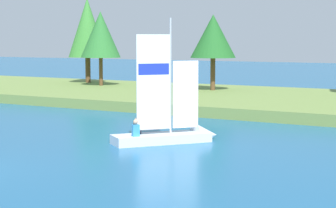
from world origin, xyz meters
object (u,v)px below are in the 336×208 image
shoreline_tree_left (87,28)px  shoreline_tree_centre (213,36)px  sailboat (177,132)px  shoreline_tree_midleft (101,35)px

shoreline_tree_left → shoreline_tree_centre: bearing=-7.8°
sailboat → shoreline_tree_centre: bearing=59.4°
shoreline_tree_midleft → shoreline_tree_centre: shoreline_tree_midleft is taller
shoreline_tree_midleft → shoreline_tree_left: bearing=144.2°
shoreline_tree_centre → shoreline_tree_left: bearing=172.2°
shoreline_tree_midleft → sailboat: (17.07, -17.46, -4.24)m
shoreline_tree_centre → sailboat: shoreline_tree_centre is taller
shoreline_tree_centre → sailboat: (7.34, -17.88, -4.07)m
shoreline_tree_centre → sailboat: size_ratio=0.99×
shoreline_tree_left → shoreline_tree_centre: 12.86m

